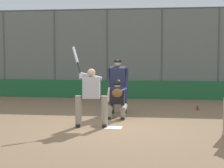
% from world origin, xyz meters
% --- Properties ---
extents(ground_plane, '(160.00, 160.00, 0.00)m').
position_xyz_m(ground_plane, '(0.00, 0.00, 0.00)').
color(ground_plane, '#846647').
extents(home_plate_marker, '(0.43, 0.43, 0.01)m').
position_xyz_m(home_plate_marker, '(0.00, 0.00, 0.01)').
color(home_plate_marker, white).
rests_on(home_plate_marker, ground_plane).
extents(backstop_fence, '(21.09, 0.08, 3.84)m').
position_xyz_m(backstop_fence, '(-0.00, -6.60, 2.00)').
color(backstop_fence, '#515651').
rests_on(backstop_fence, ground_plane).
extents(padding_wall, '(20.59, 0.18, 0.76)m').
position_xyz_m(padding_wall, '(0.00, -6.50, 0.38)').
color(padding_wall, '#236638').
rests_on(padding_wall, ground_plane).
extents(bleachers_beyond, '(14.71, 2.50, 1.48)m').
position_xyz_m(bleachers_beyond, '(-3.78, -9.10, 0.48)').
color(bleachers_beyond, slate).
rests_on(bleachers_beyond, ground_plane).
extents(batter_at_plate, '(1.03, 0.59, 2.09)m').
position_xyz_m(batter_at_plate, '(0.59, -0.06, 0.82)').
color(batter_at_plate, gray).
rests_on(batter_at_plate, ground_plane).
extents(catcher_behind_plate, '(0.60, 0.71, 1.14)m').
position_xyz_m(catcher_behind_plate, '(0.08, -1.42, 0.59)').
color(catcher_behind_plate, gray).
rests_on(catcher_behind_plate, ground_plane).
extents(umpire_home, '(0.69, 0.47, 1.71)m').
position_xyz_m(umpire_home, '(0.18, -2.36, 0.92)').
color(umpire_home, '#333333').
rests_on(umpire_home, ground_plane).
extents(spare_bat_by_padding, '(0.11, 0.81, 0.07)m').
position_xyz_m(spare_bat_by_padding, '(-2.42, -3.67, 0.03)').
color(spare_bat_by_padding, black).
rests_on(spare_bat_by_padding, ground_plane).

